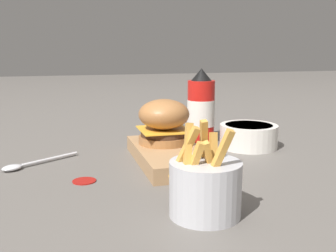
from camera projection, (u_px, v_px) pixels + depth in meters
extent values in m
plane|color=#5B5651|center=(171.00, 163.00, 0.87)|extent=(6.00, 6.00, 0.00)
cube|color=#A37A51|center=(168.00, 155.00, 0.88)|extent=(0.29, 0.14, 0.03)
cylinder|color=#9E6638|center=(162.00, 140.00, 0.92)|extent=(0.12, 0.12, 0.02)
cylinder|color=#422819|center=(162.00, 133.00, 0.91)|extent=(0.11, 0.11, 0.01)
cube|color=gold|center=(162.00, 130.00, 0.91)|extent=(0.11, 0.11, 0.00)
ellipsoid|color=#9E6638|center=(162.00, 114.00, 0.91)|extent=(0.12, 0.12, 0.07)
cylinder|color=red|center=(201.00, 112.00, 1.06)|extent=(0.07, 0.07, 0.17)
cylinder|color=white|center=(201.00, 113.00, 1.06)|extent=(0.07, 0.07, 0.07)
cone|color=black|center=(201.00, 74.00, 1.04)|extent=(0.05, 0.05, 0.03)
cylinder|color=#B7B7BC|center=(205.00, 189.00, 0.60)|extent=(0.11, 0.11, 0.09)
cube|color=gold|center=(194.00, 164.00, 0.58)|extent=(0.03, 0.03, 0.07)
cube|color=gold|center=(209.00, 162.00, 0.58)|extent=(0.03, 0.03, 0.07)
cube|color=gold|center=(188.00, 155.00, 0.58)|extent=(0.03, 0.02, 0.09)
cube|color=gold|center=(219.00, 158.00, 0.56)|extent=(0.03, 0.04, 0.09)
cube|color=gold|center=(184.00, 154.00, 0.59)|extent=(0.04, 0.04, 0.09)
cube|color=gold|center=(213.00, 158.00, 0.59)|extent=(0.03, 0.01, 0.08)
cube|color=gold|center=(204.00, 149.00, 0.61)|extent=(0.03, 0.02, 0.10)
cylinder|color=silver|center=(248.00, 136.00, 1.01)|extent=(0.15, 0.15, 0.06)
cylinder|color=#CC4C33|center=(249.00, 126.00, 1.01)|extent=(0.12, 0.12, 0.01)
cylinder|color=silver|center=(50.00, 159.00, 0.89)|extent=(0.08, 0.12, 0.01)
ellipsoid|color=silver|center=(12.00, 168.00, 0.82)|extent=(0.05, 0.05, 0.01)
cylinder|color=#9E140F|center=(84.00, 180.00, 0.76)|extent=(0.05, 0.05, 0.00)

